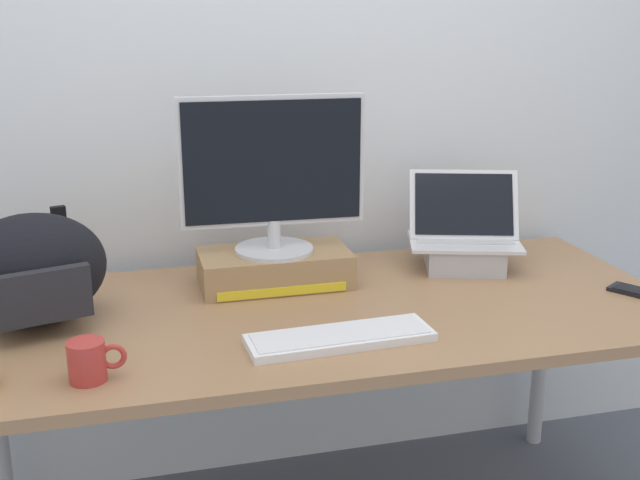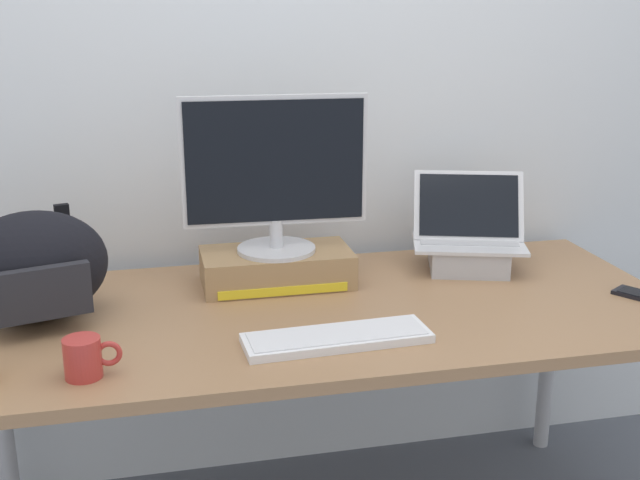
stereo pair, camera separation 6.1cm
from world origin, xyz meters
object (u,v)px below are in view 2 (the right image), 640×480
open_laptop (468,248)px  external_keyboard (337,338)px  toner_box_yellow (277,268)px  messenger_backpack (33,267)px  coffee_mug (84,358)px  desktop_monitor (275,174)px

open_laptop → external_keyboard: open_laptop is taller
toner_box_yellow → open_laptop: open_laptop is taller
messenger_backpack → coffee_mug: bearing=-84.6°
open_laptop → desktop_monitor: bearing=-161.8°
toner_box_yellow → messenger_backpack: 0.64m
toner_box_yellow → open_laptop: size_ratio=1.11×
desktop_monitor → messenger_backpack: size_ratio=1.24×
toner_box_yellow → external_keyboard: bearing=-80.7°
desktop_monitor → coffee_mug: size_ratio=4.16×
external_keyboard → open_laptop: bearing=37.8°
toner_box_yellow → external_keyboard: (0.07, -0.42, -0.04)m
external_keyboard → desktop_monitor: bearing=96.5°
toner_box_yellow → messenger_backpack: size_ratio=1.02×
desktop_monitor → messenger_backpack: (-0.62, -0.13, -0.17)m
open_laptop → external_keyboard: 0.66m
open_laptop → coffee_mug: size_ratio=3.07×
external_keyboard → messenger_backpack: size_ratio=1.09×
desktop_monitor → open_laptop: size_ratio=1.35×
open_laptop → external_keyboard: (-0.50, -0.43, -0.05)m
desktop_monitor → external_keyboard: desktop_monitor is taller
toner_box_yellow → open_laptop: bearing=1.0°
toner_box_yellow → coffee_mug: 0.68m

